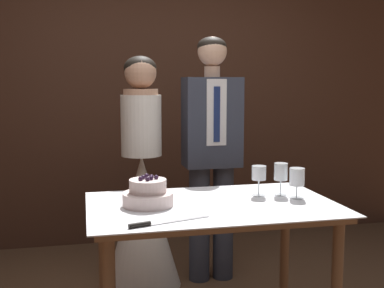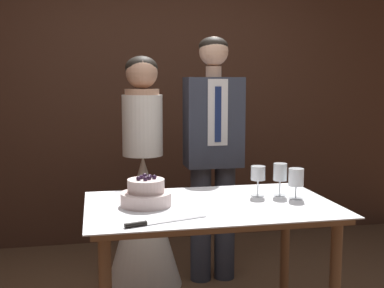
# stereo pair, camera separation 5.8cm
# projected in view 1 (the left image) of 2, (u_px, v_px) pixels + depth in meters

# --- Properties ---
(wall_back) EXTENTS (5.36, 0.12, 2.92)m
(wall_back) POSITION_uv_depth(u_px,v_px,m) (147.00, 81.00, 4.33)
(wall_back) COLOR #472B1E
(wall_back) RESTS_ON ground_plane
(cake_table) EXTENTS (1.28, 0.81, 0.82)m
(cake_table) POSITION_uv_depth(u_px,v_px,m) (212.00, 223.00, 2.51)
(cake_table) COLOR brown
(cake_table) RESTS_ON ground_plane
(tiered_cake) EXTENTS (0.26, 0.26, 0.16)m
(tiered_cake) POSITION_uv_depth(u_px,v_px,m) (148.00, 194.00, 2.44)
(tiered_cake) COLOR beige
(tiered_cake) RESTS_ON cake_table
(cake_knife) EXTENTS (0.39, 0.13, 0.02)m
(cake_knife) POSITION_uv_depth(u_px,v_px,m) (154.00, 223.00, 2.12)
(cake_knife) COLOR silver
(cake_knife) RESTS_ON cake_table
(wine_glass_near) EXTENTS (0.08, 0.08, 0.18)m
(wine_glass_near) POSITION_uv_depth(u_px,v_px,m) (281.00, 173.00, 2.66)
(wine_glass_near) COLOR silver
(wine_glass_near) RESTS_ON cake_table
(wine_glass_middle) EXTENTS (0.08, 0.08, 0.17)m
(wine_glass_middle) POSITION_uv_depth(u_px,v_px,m) (297.00, 178.00, 2.59)
(wine_glass_middle) COLOR silver
(wine_glass_middle) RESTS_ON cake_table
(wine_glass_far) EXTENTS (0.08, 0.08, 0.17)m
(wine_glass_far) POSITION_uv_depth(u_px,v_px,m) (259.00, 174.00, 2.65)
(wine_glass_far) COLOR silver
(wine_glass_far) RESTS_ON cake_table
(bride) EXTENTS (0.54, 0.54, 1.62)m
(bride) POSITION_uv_depth(u_px,v_px,m) (142.00, 202.00, 3.38)
(bride) COLOR white
(bride) RESTS_ON ground_plane
(groom) EXTENTS (0.40, 0.25, 1.76)m
(groom) POSITION_uv_depth(u_px,v_px,m) (212.00, 147.00, 3.45)
(groom) COLOR #333847
(groom) RESTS_ON ground_plane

